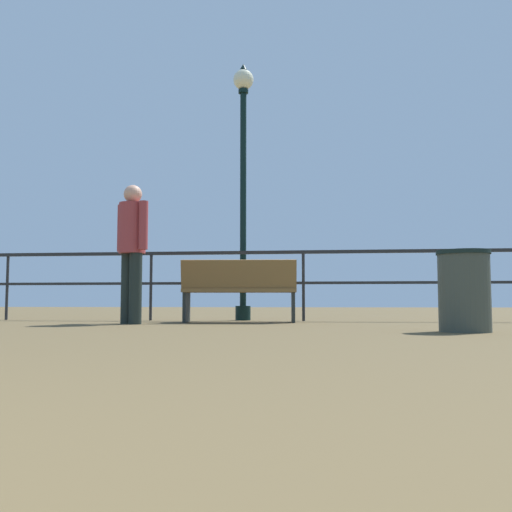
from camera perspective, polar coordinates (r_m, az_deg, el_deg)
The scene contains 5 objects.
pier_railing at distance 8.86m, azimuth -2.93°, elevation -1.24°, with size 25.67×0.05×1.05m.
bench_near_left at distance 8.03m, azimuth -1.63°, elevation -3.12°, with size 1.59×0.80×0.85m.
lamppost_center at distance 9.30m, azimuth -1.25°, elevation 9.25°, with size 0.32×0.32×4.05m.
person_by_bench at distance 7.71m, azimuth -11.96°, elevation 1.17°, with size 0.49×0.38×1.79m.
trash_bin at distance 5.90m, azimuth 19.59°, elevation -3.21°, with size 0.50×0.50×0.77m.
Camera 1 is at (1.46, 0.53, 0.29)m, focal length 41.14 mm.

